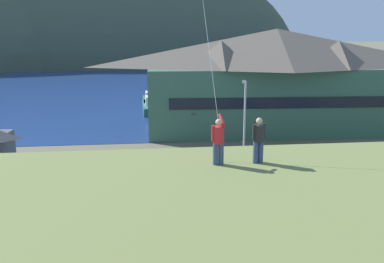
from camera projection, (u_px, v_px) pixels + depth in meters
ground_plane at (192, 225)px, 24.33m from camera, size 600.00×600.00×0.00m
parking_lot_pad at (184, 192)px, 29.15m from camera, size 40.00×20.00×0.10m
bay_water at (159, 86)px, 82.26m from camera, size 360.00×84.00×0.03m
far_hill_east_peak at (84, 62)px, 137.74m from camera, size 139.32×60.41×73.27m
harbor_lodge at (275, 78)px, 45.20m from camera, size 28.67×10.66×10.82m
storage_shed_waterside at (192, 114)px, 44.21m from camera, size 5.35×4.81×4.25m
wharf_dock at (178, 108)px, 57.55m from camera, size 3.20×14.19×0.70m
moored_boat_wharfside at (152, 106)px, 56.72m from camera, size 2.63×7.51×2.16m
moored_boat_outer_mooring at (206, 106)px, 56.86m from camera, size 2.69×8.02×2.16m
moored_boat_inner_slip at (152, 101)px, 60.64m from camera, size 2.56×7.44×2.16m
parked_car_back_row_right at (224, 168)px, 30.93m from camera, size 4.29×2.23×1.82m
parked_car_front_row_silver at (257, 195)px, 25.95m from camera, size 4.33×2.32×1.82m
parked_car_corner_spot at (105, 206)px, 24.28m from camera, size 4.31×2.28×1.82m
parked_car_front_row_end at (301, 165)px, 31.49m from camera, size 4.32×2.30×1.82m
parked_car_lone_by_shed at (339, 198)px, 25.46m from camera, size 4.30×2.26×1.82m
parked_car_mid_row_center at (129, 168)px, 30.98m from camera, size 4.35×2.37×1.82m
parking_light_pole at (244, 117)px, 34.13m from camera, size 0.24×0.78×6.75m
person_kite_flyer at (218, 140)px, 15.80m from camera, size 0.52×0.69×1.86m
person_companion at (259, 139)px, 16.00m from camera, size 0.53×0.40×1.74m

